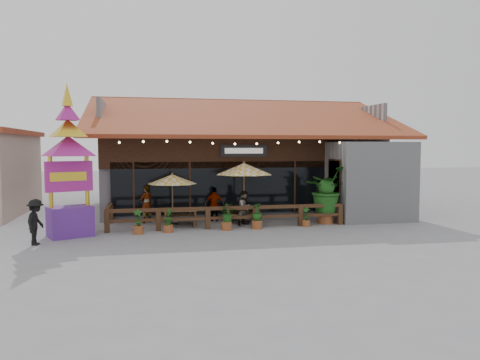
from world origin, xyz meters
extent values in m
plane|color=gray|center=(0.00, 0.00, 0.00)|extent=(100.00, 100.00, 0.00)
cube|color=silver|center=(0.00, 7.00, 2.00)|extent=(14.00, 10.00, 4.00)
cube|color=#3D2213|center=(-1.50, 1.92, 3.20)|extent=(11.00, 0.16, 1.60)
cube|color=black|center=(-1.50, 1.90, 1.50)|extent=(10.00, 0.12, 2.40)
cube|color=#FAA870|center=(-1.50, 2.10, 1.50)|extent=(9.80, 0.05, 2.20)
cube|color=silver|center=(5.25, 0.65, 1.80)|extent=(3.50, 2.70, 3.60)
cube|color=#AF211C|center=(3.44, 0.50, 2.00)|extent=(0.06, 1.20, 1.50)
cube|color=#3D2213|center=(3.43, 0.50, 2.00)|extent=(0.04, 1.34, 1.64)
cube|color=maroon|center=(0.00, 3.50, 4.90)|extent=(15.50, 7.05, 2.37)
cube|color=maroon|center=(0.00, 10.50, 4.90)|extent=(15.50, 7.05, 2.37)
cube|color=maroon|center=(0.00, 7.00, 6.02)|extent=(15.50, 0.30, 0.12)
cube|color=silver|center=(-7.00, 7.00, 4.70)|extent=(0.20, 9.00, 1.80)
cube|color=silver|center=(7.00, 7.00, 4.70)|extent=(0.20, 9.00, 1.80)
cube|color=black|center=(-0.50, 1.80, 3.20)|extent=(2.20, 0.10, 0.55)
cube|color=silver|center=(-0.50, 1.74, 3.20)|extent=(1.80, 0.02, 0.25)
cube|color=#3D2213|center=(-5.50, 1.86, 1.50)|extent=(0.08, 0.08, 2.40)
cube|color=#3D2213|center=(-3.00, 1.86, 1.50)|extent=(0.08, 0.08, 2.40)
cube|color=#3D2213|center=(-0.50, 1.86, 1.50)|extent=(0.08, 0.08, 2.40)
cube|color=#3D2213|center=(2.00, 1.86, 1.50)|extent=(0.08, 0.08, 2.40)
sphere|color=#E2BF7C|center=(-6.00, 0.08, 3.55)|extent=(0.09, 0.09, 0.09)
sphere|color=#E2BF7C|center=(-5.05, 0.08, 3.59)|extent=(0.09, 0.09, 0.09)
sphere|color=#E2BF7C|center=(-4.10, 0.08, 3.60)|extent=(0.09, 0.09, 0.09)
sphere|color=#E2BF7C|center=(-3.15, 0.08, 3.57)|extent=(0.09, 0.09, 0.09)
sphere|color=#E2BF7C|center=(-2.20, 0.08, 3.53)|extent=(0.09, 0.09, 0.09)
sphere|color=#E2BF7C|center=(-1.25, 0.08, 3.50)|extent=(0.09, 0.09, 0.09)
sphere|color=#E2BF7C|center=(-0.30, 0.08, 3.51)|extent=(0.09, 0.09, 0.09)
sphere|color=#E2BF7C|center=(0.65, 0.08, 3.55)|extent=(0.09, 0.09, 0.09)
sphere|color=#E2BF7C|center=(1.60, 0.08, 3.59)|extent=(0.09, 0.09, 0.09)
sphere|color=#E2BF7C|center=(2.55, 0.08, 3.60)|extent=(0.09, 0.09, 0.09)
sphere|color=#E2BF7C|center=(3.50, 0.08, 3.57)|extent=(0.09, 0.09, 0.09)
cube|color=#472D19|center=(-6.50, -0.50, 0.45)|extent=(0.20, 0.20, 0.90)
cube|color=#472D19|center=(-4.50, -0.50, 0.45)|extent=(0.20, 0.20, 0.90)
cube|color=#472D19|center=(-2.50, -0.50, 0.45)|extent=(0.20, 0.20, 0.90)
cube|color=#472D19|center=(-0.50, -0.50, 0.45)|extent=(0.20, 0.20, 0.90)
cube|color=#472D19|center=(1.50, -0.50, 0.45)|extent=(0.20, 0.20, 0.90)
cube|color=#472D19|center=(3.30, -0.50, 0.45)|extent=(0.20, 0.20, 0.90)
cube|color=#472D19|center=(-1.60, -0.50, 0.85)|extent=(9.80, 0.16, 0.14)
cube|color=#472D19|center=(-1.60, -0.50, 0.45)|extent=(9.80, 0.12, 0.12)
cube|color=#472D19|center=(-6.50, 0.75, 0.85)|extent=(0.16, 2.50, 0.14)
cube|color=#472D19|center=(-6.50, 1.90, 0.45)|extent=(0.20, 0.20, 0.90)
cylinder|color=brown|center=(-3.85, 0.89, 1.06)|extent=(0.06, 0.06, 2.13)
cone|color=gold|center=(-3.85, 0.89, 1.99)|extent=(2.31, 2.31, 0.42)
sphere|color=brown|center=(-3.85, 0.89, 2.22)|extent=(0.09, 0.09, 0.09)
cylinder|color=black|center=(-3.85, 0.89, 0.03)|extent=(0.41, 0.41, 0.06)
cylinder|color=brown|center=(-0.72, 0.69, 1.29)|extent=(0.07, 0.07, 2.58)
cone|color=gold|center=(-0.72, 0.69, 2.41)|extent=(3.04, 3.04, 0.51)
sphere|color=brown|center=(-0.72, 0.69, 2.69)|extent=(0.11, 0.11, 0.11)
cylinder|color=black|center=(-0.72, 0.69, 0.03)|extent=(0.49, 0.49, 0.07)
cube|color=brown|center=(-3.53, 0.59, 0.66)|extent=(1.49, 0.80, 0.05)
cube|color=brown|center=(-4.15, 0.65, 0.33)|extent=(0.13, 0.63, 0.66)
cube|color=brown|center=(-2.91, 0.53, 0.33)|extent=(0.13, 0.63, 0.66)
cube|color=brown|center=(-3.58, 0.10, 0.39)|extent=(1.45, 0.39, 0.04)
cube|color=brown|center=(-3.48, 1.08, 0.39)|extent=(1.45, 0.39, 0.04)
cube|color=brown|center=(-0.71, 0.85, 0.68)|extent=(1.61, 1.07, 0.06)
cube|color=brown|center=(-1.33, 1.02, 0.34)|extent=(0.25, 0.64, 0.68)
cube|color=brown|center=(-0.10, 0.67, 0.34)|extent=(0.25, 0.64, 0.68)
cube|color=brown|center=(-0.85, 0.36, 0.40)|extent=(1.49, 0.66, 0.05)
cube|color=brown|center=(-0.57, 1.33, 0.40)|extent=(1.49, 0.66, 0.05)
cube|color=#59268B|center=(-7.79, -1.04, 0.57)|extent=(1.84, 1.65, 1.14)
cube|color=#AF2087|center=(-7.79, -1.04, 2.27)|extent=(1.66, 0.90, 1.14)
cube|color=gold|center=(-7.79, -1.17, 2.27)|extent=(1.23, 0.55, 0.33)
cylinder|color=gold|center=(-8.45, -1.04, 2.08)|extent=(0.15, 0.15, 1.89)
cylinder|color=gold|center=(-7.13, -1.04, 2.08)|extent=(0.15, 0.15, 1.89)
pyramid|color=#AF2087|center=(-7.79, -1.04, 3.79)|extent=(2.99, 2.99, 0.76)
pyramid|color=gold|center=(-7.79, -1.04, 4.41)|extent=(2.12, 2.12, 0.66)
pyramid|color=#AF2087|center=(-7.79, -1.04, 5.02)|extent=(1.37, 1.37, 0.66)
pyramid|color=gold|center=(-7.79, -1.04, 5.73)|extent=(0.62, 0.62, 0.85)
cylinder|color=brown|center=(2.80, -0.08, 0.25)|extent=(0.68, 0.68, 0.50)
imported|color=#225B1A|center=(2.80, -0.08, 1.52)|extent=(2.44, 2.42, 2.05)
sphere|color=#225B1A|center=(2.97, -0.19, 1.14)|extent=(0.68, 0.68, 0.68)
sphere|color=#225B1A|center=(2.66, 0.08, 1.37)|extent=(0.59, 0.59, 0.59)
imported|color=#3D2213|center=(-4.96, 1.65, 0.84)|extent=(0.73, 0.68, 1.68)
imported|color=#3D2213|center=(-0.80, 0.16, 0.75)|extent=(0.92, 0.89, 1.49)
imported|color=#3D2213|center=(-1.92, 1.48, 0.77)|extent=(0.97, 0.59, 1.55)
imported|color=black|center=(-8.71, -2.41, 0.79)|extent=(0.76, 1.11, 1.59)
cylinder|color=brown|center=(-5.30, -1.07, 0.16)|extent=(0.40, 0.40, 0.32)
imported|color=#225B1A|center=(-5.30, -1.07, 0.65)|extent=(0.37, 0.28, 0.66)
cylinder|color=brown|center=(-4.13, -0.96, 0.15)|extent=(0.38, 0.38, 0.31)
imported|color=#225B1A|center=(-4.13, -0.96, 0.62)|extent=(0.32, 0.38, 0.63)
cylinder|color=brown|center=(-1.78, -0.88, 0.17)|extent=(0.43, 0.43, 0.34)
imported|color=#225B1A|center=(-1.78, -0.88, 0.70)|extent=(0.82, 0.84, 0.71)
cylinder|color=brown|center=(-0.51, -0.84, 0.17)|extent=(0.43, 0.43, 0.35)
imported|color=#225B1A|center=(-0.51, -0.84, 0.70)|extent=(0.55, 0.55, 0.72)
cylinder|color=brown|center=(1.67, -0.72, 0.14)|extent=(0.34, 0.34, 0.27)
imported|color=#225B1A|center=(1.67, -0.72, 0.55)|extent=(0.36, 0.33, 0.56)
camera|label=1|loc=(-5.02, -19.40, 3.36)|focal=35.00mm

